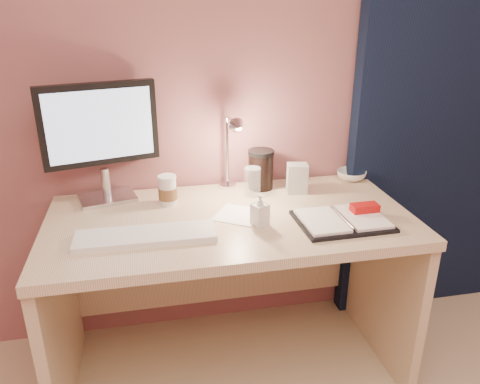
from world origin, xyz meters
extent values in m
plane|color=#8B5651|center=(0.00, 1.75, 1.25)|extent=(3.50, 0.00, 3.50)
cube|color=black|center=(1.05, 1.69, 1.10)|extent=(0.85, 0.08, 2.20)
cube|color=beige|center=(0.00, 1.38, 0.71)|extent=(1.40, 0.70, 0.04)
cube|color=beige|center=(-0.68, 1.38, 0.34)|extent=(0.04, 0.66, 0.69)
cube|color=beige|center=(0.68, 1.38, 0.34)|extent=(0.04, 0.66, 0.69)
cube|color=beige|center=(0.00, 1.71, 0.40)|extent=(1.32, 0.03, 0.55)
cube|color=silver|center=(-0.47, 1.65, 0.74)|extent=(0.26, 0.21, 0.02)
cylinder|color=silver|center=(-0.47, 1.65, 0.81)|extent=(0.04, 0.04, 0.12)
cube|color=black|center=(-0.47, 1.65, 1.05)|extent=(0.45, 0.15, 0.32)
cube|color=#A8BEE4|center=(-0.48, 1.62, 1.05)|extent=(0.39, 0.10, 0.27)
cube|color=white|center=(-0.32, 1.26, 0.74)|extent=(0.49, 0.15, 0.02)
cube|color=black|center=(0.40, 1.24, 0.74)|extent=(0.34, 0.26, 0.01)
cube|color=white|center=(0.32, 1.24, 0.75)|extent=(0.15, 0.22, 0.01)
cube|color=white|center=(0.48, 1.24, 0.75)|extent=(0.15, 0.22, 0.01)
cube|color=red|center=(0.50, 1.27, 0.77)|extent=(0.11, 0.05, 0.03)
cube|color=white|center=(0.43, 1.29, 0.73)|extent=(0.21, 0.21, 0.00)
cube|color=white|center=(0.03, 1.38, 0.73)|extent=(0.23, 0.23, 0.00)
cylinder|color=silver|center=(-0.23, 1.55, 0.79)|extent=(0.07, 0.07, 0.11)
cylinder|color=brown|center=(-0.23, 1.55, 0.78)|extent=(0.08, 0.08, 0.05)
cylinder|color=silver|center=(-0.23, 1.55, 0.85)|extent=(0.07, 0.07, 0.01)
cylinder|color=white|center=(0.13, 1.57, 0.79)|extent=(0.07, 0.07, 0.12)
imported|color=white|center=(0.62, 1.66, 0.75)|extent=(0.17, 0.17, 0.04)
imported|color=silver|center=(0.10, 1.29, 0.79)|extent=(0.07, 0.07, 0.12)
cylinder|color=black|center=(0.19, 1.65, 0.81)|extent=(0.11, 0.11, 0.16)
cube|color=beige|center=(0.33, 1.56, 0.79)|extent=(0.10, 0.08, 0.13)
cylinder|color=silver|center=(0.05, 1.69, 0.74)|extent=(0.08, 0.08, 0.01)
cylinder|color=silver|center=(0.05, 1.69, 0.89)|extent=(0.01, 0.01, 0.30)
cone|color=silver|center=(0.02, 1.55, 1.04)|extent=(0.07, 0.06, 0.06)
camera|label=1|loc=(-0.29, -0.23, 1.50)|focal=35.00mm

